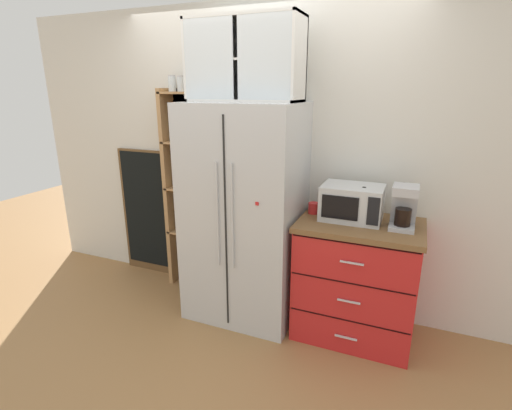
% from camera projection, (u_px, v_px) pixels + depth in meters
% --- Properties ---
extents(ground_plane, '(10.57, 10.57, 0.00)m').
position_uv_depth(ground_plane, '(245.00, 310.00, 3.36)').
color(ground_plane, '#9E7042').
extents(wall_back_cream, '(4.88, 0.10, 2.55)m').
position_uv_depth(wall_back_cream, '(263.00, 159.00, 3.34)').
color(wall_back_cream, silver).
rests_on(wall_back_cream, ground).
extents(refrigerator, '(0.89, 0.70, 1.77)m').
position_uv_depth(refrigerator, '(245.00, 214.00, 3.12)').
color(refrigerator, silver).
rests_on(refrigerator, ground).
extents(pantry_shelf_column, '(0.45, 0.24, 1.98)m').
position_uv_depth(pantry_shelf_column, '(190.00, 186.00, 3.60)').
color(pantry_shelf_column, brown).
rests_on(pantry_shelf_column, ground).
extents(counter_cabinet, '(0.89, 0.63, 0.93)m').
position_uv_depth(counter_cabinet, '(356.00, 279.00, 2.93)').
color(counter_cabinet, red).
rests_on(counter_cabinet, ground).
extents(microwave, '(0.44, 0.33, 0.26)m').
position_uv_depth(microwave, '(352.00, 203.00, 2.83)').
color(microwave, silver).
rests_on(microwave, counter_cabinet).
extents(coffee_maker, '(0.17, 0.20, 0.31)m').
position_uv_depth(coffee_maker, '(404.00, 206.00, 2.65)').
color(coffee_maker, '#B7B7BC').
rests_on(coffee_maker, counter_cabinet).
extents(mug_red, '(0.12, 0.08, 0.09)m').
position_uv_depth(mug_red, '(314.00, 208.00, 2.99)').
color(mug_red, red).
rests_on(mug_red, counter_cabinet).
extents(mug_cream, '(0.12, 0.09, 0.09)m').
position_uv_depth(mug_cream, '(360.00, 219.00, 2.73)').
color(mug_cream, silver).
rests_on(mug_cream, counter_cabinet).
extents(bottle_amber, '(0.07, 0.07, 0.26)m').
position_uv_depth(bottle_amber, '(362.00, 207.00, 2.78)').
color(bottle_amber, brown).
rests_on(bottle_amber, counter_cabinet).
extents(bottle_cobalt, '(0.07, 0.07, 0.25)m').
position_uv_depth(bottle_cobalt, '(362.00, 208.00, 2.77)').
color(bottle_cobalt, navy).
rests_on(bottle_cobalt, counter_cabinet).
extents(upper_cabinet, '(0.86, 0.32, 0.59)m').
position_uv_depth(upper_cabinet, '(246.00, 60.00, 2.81)').
color(upper_cabinet, silver).
rests_on(upper_cabinet, refrigerator).
extents(chalkboard_menu, '(0.60, 0.04, 1.29)m').
position_uv_depth(chalkboard_menu, '(148.00, 212.00, 3.92)').
color(chalkboard_menu, brown).
rests_on(chalkboard_menu, ground).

